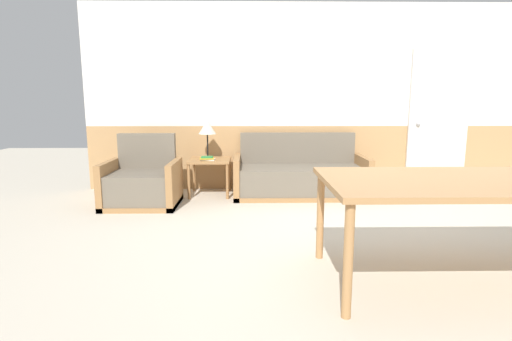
{
  "coord_description": "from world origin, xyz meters",
  "views": [
    {
      "loc": [
        -1.19,
        -3.33,
        1.32
      ],
      "look_at": [
        -1.12,
        1.07,
        0.55
      ],
      "focal_mm": 28.0,
      "sensor_mm": 36.0,
      "label": 1
    }
  ],
  "objects_px": {
    "side_table": "(210,164)",
    "table_lamp": "(207,128)",
    "couch": "(300,177)",
    "armchair": "(142,184)",
    "dining_table": "(476,187)"
  },
  "relations": [
    {
      "from": "couch",
      "to": "dining_table",
      "type": "xyz_separation_m",
      "value": [
        0.9,
        -2.76,
        0.46
      ]
    },
    {
      "from": "table_lamp",
      "to": "dining_table",
      "type": "relative_size",
      "value": 0.25
    },
    {
      "from": "side_table",
      "to": "table_lamp",
      "type": "distance_m",
      "value": 0.52
    },
    {
      "from": "armchair",
      "to": "couch",
      "type": "bearing_deg",
      "value": 8.43
    },
    {
      "from": "dining_table",
      "to": "side_table",
      "type": "bearing_deg",
      "value": 127.58
    },
    {
      "from": "armchair",
      "to": "dining_table",
      "type": "distance_m",
      "value": 3.76
    },
    {
      "from": "side_table",
      "to": "table_lamp",
      "type": "xyz_separation_m",
      "value": [
        -0.03,
        0.1,
        0.51
      ]
    },
    {
      "from": "couch",
      "to": "armchair",
      "type": "xyz_separation_m",
      "value": [
        -2.07,
        -0.5,
        0.01
      ]
    },
    {
      "from": "couch",
      "to": "table_lamp",
      "type": "distance_m",
      "value": 1.48
    },
    {
      "from": "armchair",
      "to": "side_table",
      "type": "relative_size",
      "value": 1.57
    },
    {
      "from": "dining_table",
      "to": "armchair",
      "type": "bearing_deg",
      "value": 142.73
    },
    {
      "from": "side_table",
      "to": "table_lamp",
      "type": "relative_size",
      "value": 1.07
    },
    {
      "from": "couch",
      "to": "table_lamp",
      "type": "xyz_separation_m",
      "value": [
        -1.3,
        0.15,
        0.68
      ]
    },
    {
      "from": "couch",
      "to": "table_lamp",
      "type": "relative_size",
      "value": 3.37
    },
    {
      "from": "side_table",
      "to": "dining_table",
      "type": "xyz_separation_m",
      "value": [
        2.16,
        -2.81,
        0.28
      ]
    }
  ]
}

